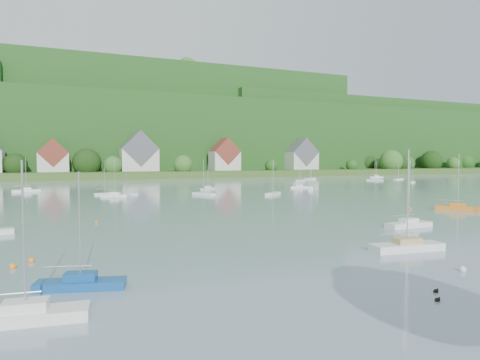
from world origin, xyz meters
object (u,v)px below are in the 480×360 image
object	(u,v)px
near_sailboat_5	(458,207)
near_sailboat_0	(25,314)
near_sailboat_1	(81,282)
near_sailboat_3	(409,224)
near_sailboat_2	(407,246)

from	to	relation	value
near_sailboat_5	near_sailboat_0	bearing A→B (deg)	-108.41
near_sailboat_0	near_sailboat_1	size ratio (longest dim) A/B	1.10
near_sailboat_1	near_sailboat_3	bearing A→B (deg)	31.03
near_sailboat_5	near_sailboat_1	bearing A→B (deg)	-111.54
near_sailboat_2	near_sailboat_1	bearing A→B (deg)	-171.86
near_sailboat_1	near_sailboat_2	distance (m)	26.94
near_sailboat_1	near_sailboat_5	xyz separation A→B (m)	(56.84, 20.47, 0.05)
near_sailboat_0	near_sailboat_2	world-z (taller)	near_sailboat_2
near_sailboat_1	near_sailboat_5	size ratio (longest dim) A/B	0.81
near_sailboat_1	near_sailboat_3	xyz separation A→B (m)	(36.84, 10.47, 0.02)
near_sailboat_1	near_sailboat_5	distance (m)	60.42
near_sailboat_0	near_sailboat_3	xyz separation A→B (m)	(39.53, 15.19, 0.00)
near_sailboat_2	near_sailboat_0	bearing A→B (deg)	-162.97
near_sailboat_0	near_sailboat_3	world-z (taller)	near_sailboat_3
near_sailboat_0	near_sailboat_5	xyz separation A→B (m)	(59.53, 25.18, 0.03)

